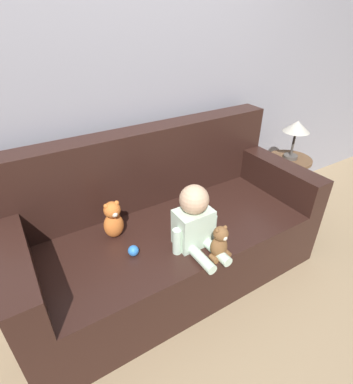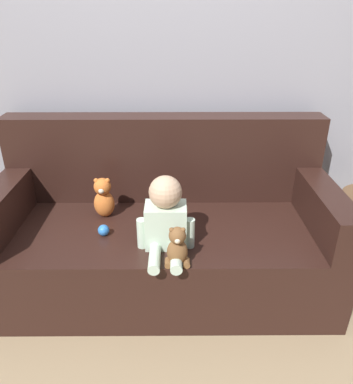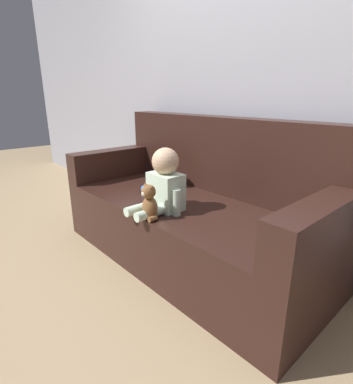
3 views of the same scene
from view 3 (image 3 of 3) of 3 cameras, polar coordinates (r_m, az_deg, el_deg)
name	(u,v)px [view 3 (image 3 of 3)]	position (r m, az deg, el deg)	size (l,w,h in m)	color
ground_plane	(187,257)	(2.28, 2.07, -12.26)	(12.00, 12.00, 0.00)	#9E8460
wall_back	(241,73)	(2.37, 12.24, 21.22)	(8.00, 0.05, 2.60)	#93939E
couch	(194,212)	(2.18, 3.42, -3.85)	(1.99, 0.88, 1.00)	black
person_baby	(164,184)	(1.88, -2.46, 1.57)	(0.30, 0.35, 0.40)	silver
teddy_bear_brown	(149,203)	(1.76, -5.20, -2.07)	(0.12, 0.10, 0.21)	brown
plush_toy_side	(164,172)	(2.37, -2.32, 3.90)	(0.12, 0.12, 0.26)	orange
toy_ball	(145,189)	(2.25, -6.02, 0.54)	(0.06, 0.06, 0.06)	#337FDB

